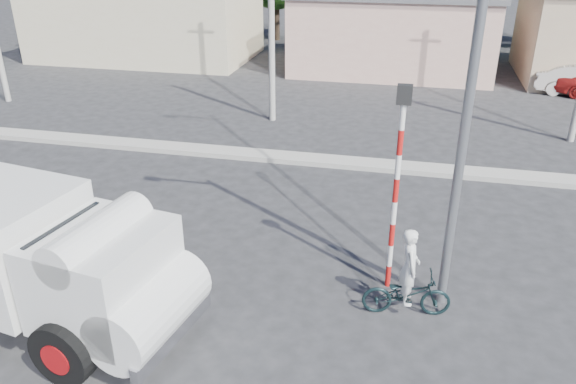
% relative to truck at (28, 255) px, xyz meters
% --- Properties ---
extents(ground_plane, '(120.00, 120.00, 0.00)m').
position_rel_truck_xyz_m(ground_plane, '(3.31, 1.14, -1.45)').
color(ground_plane, '#272729').
rests_on(ground_plane, ground).
extents(median, '(40.00, 0.80, 0.16)m').
position_rel_truck_xyz_m(median, '(3.31, 9.14, -1.37)').
color(median, '#99968E').
rests_on(median, ground).
extents(truck, '(6.64, 3.35, 2.62)m').
position_rel_truck_xyz_m(truck, '(0.00, 0.00, 0.00)').
color(truck, black).
rests_on(truck, ground).
extents(bicycle, '(1.79, 0.85, 0.90)m').
position_rel_truck_xyz_m(bicycle, '(6.90, 1.76, -1.00)').
color(bicycle, black).
rests_on(bicycle, ground).
extents(cyclist, '(0.46, 0.63, 1.59)m').
position_rel_truck_xyz_m(cyclist, '(6.90, 1.76, -0.66)').
color(cyclist, white).
rests_on(cyclist, ground).
extents(traffic_pole, '(0.28, 0.18, 4.36)m').
position_rel_truck_xyz_m(traffic_pole, '(6.51, 2.64, 1.14)').
color(traffic_pole, red).
rests_on(traffic_pole, ground).
extents(streetlight, '(2.34, 0.22, 9.00)m').
position_rel_truck_xyz_m(streetlight, '(7.44, 2.34, 3.51)').
color(streetlight, slate).
rests_on(streetlight, ground).
extents(building_row, '(37.80, 7.30, 4.44)m').
position_rel_truck_xyz_m(building_row, '(4.41, 23.14, 0.68)').
color(building_row, beige).
rests_on(building_row, ground).
extents(utility_poles, '(35.40, 0.24, 8.00)m').
position_rel_truck_xyz_m(utility_poles, '(6.56, 13.14, 2.61)').
color(utility_poles, '#99968E').
rests_on(utility_poles, ground).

